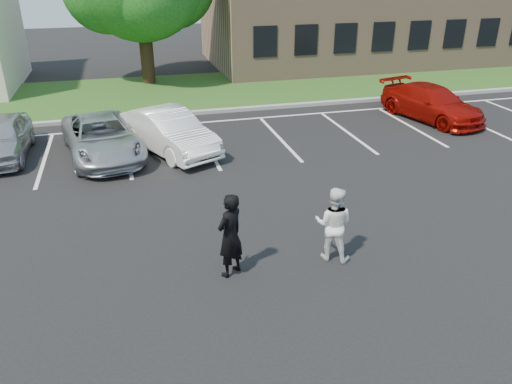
% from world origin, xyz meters
% --- Properties ---
extents(ground_plane, '(90.00, 90.00, 0.00)m').
position_xyz_m(ground_plane, '(0.00, 0.00, 0.00)').
color(ground_plane, black).
rests_on(ground_plane, ground).
extents(curb, '(40.00, 0.30, 0.15)m').
position_xyz_m(curb, '(0.00, 12.00, 0.07)').
color(curb, '#969690').
rests_on(curb, ground).
extents(grass_strip, '(44.00, 8.00, 0.08)m').
position_xyz_m(grass_strip, '(0.00, 16.00, 0.04)').
color(grass_strip, '#274B1C').
rests_on(grass_strip, ground).
extents(stall_lines, '(34.00, 5.36, 0.01)m').
position_xyz_m(stall_lines, '(1.40, 8.95, 0.01)').
color(stall_lines, white).
rests_on(stall_lines, ground).
extents(man_black_suit, '(0.83, 0.78, 1.90)m').
position_xyz_m(man_black_suit, '(-0.92, -0.31, 0.95)').
color(man_black_suit, black).
rests_on(man_black_suit, ground).
extents(man_white_shirt, '(1.08, 1.02, 1.75)m').
position_xyz_m(man_white_shirt, '(1.44, -0.29, 0.88)').
color(man_white_shirt, white).
rests_on(man_white_shirt, ground).
extents(car_silver_west, '(1.68, 4.15, 1.41)m').
position_xyz_m(car_silver_west, '(-6.93, 8.54, 0.71)').
color(car_silver_west, '#B1B1B6').
rests_on(car_silver_west, ground).
extents(car_silver_minivan, '(3.09, 5.23, 1.36)m').
position_xyz_m(car_silver_minivan, '(-3.63, 7.74, 0.68)').
color(car_silver_minivan, '#ACAFB5').
rests_on(car_silver_minivan, ground).
extents(car_white_sedan, '(3.29, 4.72, 1.47)m').
position_xyz_m(car_white_sedan, '(-1.36, 7.60, 0.74)').
color(car_white_sedan, white).
rests_on(car_white_sedan, ground).
extents(car_red_compact, '(3.07, 5.14, 1.39)m').
position_xyz_m(car_red_compact, '(9.71, 8.69, 0.70)').
color(car_red_compact, '#990D06').
rests_on(car_red_compact, ground).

